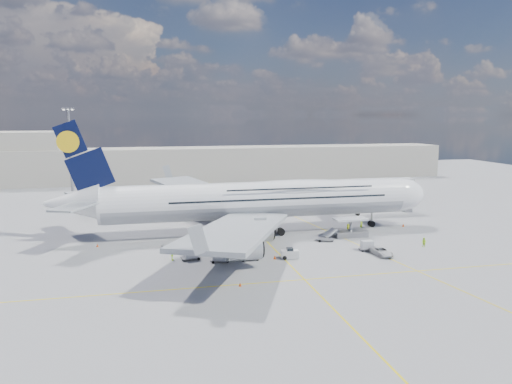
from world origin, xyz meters
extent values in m
plane|color=gray|center=(0.00, 0.00, 0.00)|extent=(300.00, 300.00, 0.00)
cube|color=#DBC50B|center=(0.00, 0.00, 0.01)|extent=(0.25, 220.00, 0.01)
cube|color=#DBC50B|center=(0.00, -20.00, 0.01)|extent=(120.00, 0.25, 0.01)
cube|color=#DBC50B|center=(14.00, 10.00, 0.01)|extent=(14.16, 99.06, 0.01)
cylinder|color=white|center=(0.00, 10.00, 6.80)|extent=(62.00, 7.20, 7.20)
cylinder|color=#9EA0A5|center=(0.00, 10.00, 6.65)|extent=(60.76, 7.13, 7.13)
ellipsoid|color=white|center=(8.00, 10.00, 8.78)|extent=(36.00, 6.84, 3.76)
ellipsoid|color=white|center=(31.00, 10.00, 6.80)|extent=(11.52, 7.20, 7.20)
ellipsoid|color=black|center=(34.24, 10.00, 7.40)|extent=(3.84, 4.16, 1.44)
cone|color=white|center=(-35.50, 10.00, 7.60)|extent=(10.00, 6.84, 6.84)
cube|color=black|center=(-33.50, 10.00, 16.40)|extent=(11.02, 0.46, 14.61)
cylinder|color=yellow|center=(-35.60, 10.00, 18.90)|extent=(4.00, 0.60, 4.00)
cube|color=#999EA3|center=(-8.00, 30.00, 5.60)|extent=(25.49, 39.15, 3.35)
cube|color=#999EA3|center=(-8.00, -10.00, 5.60)|extent=(25.49, 39.15, 3.35)
cylinder|color=#B7BABF|center=(-3.00, 22.50, 3.20)|extent=(5.20, 3.50, 3.50)
cylinder|color=#B7BABF|center=(-7.50, 33.00, 3.20)|extent=(5.20, 3.50, 3.50)
cylinder|color=#B7BABF|center=(-3.00, -2.50, 3.20)|extent=(5.20, 3.50, 3.50)
cylinder|color=#B7BABF|center=(-7.50, -13.00, 3.20)|extent=(5.20, 3.50, 3.50)
cylinder|color=gray|center=(25.00, 10.00, 2.20)|extent=(0.44, 0.44, 3.80)
cylinder|color=black|center=(25.00, 10.00, 0.65)|extent=(1.30, 0.90, 1.30)
cylinder|color=gray|center=(0.00, 10.00, 2.20)|extent=(0.56, 0.56, 3.80)
cylinder|color=black|center=(0.00, 13.20, 0.75)|extent=(1.50, 0.90, 1.50)
cube|color=#B7B7BC|center=(25.00, 18.60, 7.10)|extent=(3.00, 10.00, 2.60)
cube|color=#B7B7BC|center=(33.00, 23.60, 7.10)|extent=(18.00, 3.00, 2.60)
cylinder|color=gray|center=(27.00, 21.60, 3.55)|extent=(0.80, 0.80, 7.10)
cylinder|color=black|center=(27.00, 21.60, 0.45)|extent=(0.90, 0.80, 0.90)
cylinder|color=gray|center=(41.00, 23.60, 3.55)|extent=(1.00, 1.00, 7.10)
cube|color=gray|center=(41.00, 23.60, 0.40)|extent=(2.00, 2.00, 0.80)
cylinder|color=#B7B7BC|center=(25.00, 14.80, 7.10)|extent=(3.60, 3.60, 2.80)
cube|color=silver|center=(17.00, 2.90, 3.50)|extent=(6.50, 3.20, 0.35)
cube|color=gray|center=(17.00, 2.90, 0.55)|extent=(6.50, 3.20, 1.10)
cube|color=gray|center=(17.00, 2.90, 2.05)|extent=(0.22, 1.99, 3.00)
cylinder|color=black|center=(14.40, 1.70, 0.35)|extent=(0.70, 0.30, 0.70)
cube|color=silver|center=(12.80, 2.90, 1.00)|extent=(2.16, 2.60, 1.60)
cylinder|color=gray|center=(-40.00, 45.00, 12.50)|extent=(0.70, 0.70, 25.00)
cube|color=gray|center=(-40.00, 45.00, 25.20)|extent=(3.00, 0.40, 0.60)
cube|color=#B2AD9E|center=(0.00, 95.00, 6.00)|extent=(180.00, 16.00, 12.00)
cube|color=#B2AD9E|center=(-70.00, 100.00, 9.00)|extent=(40.00, 22.00, 18.00)
cube|color=#193814|center=(40.00, 140.00, 4.00)|extent=(160.00, 6.00, 8.00)
cube|color=gray|center=(-10.71, -8.65, 0.34)|extent=(3.28, 2.49, 0.17)
cylinder|color=black|center=(-11.87, -9.23, 0.21)|extent=(0.43, 0.17, 0.43)
cylinder|color=black|center=(-9.54, -8.07, 0.21)|extent=(0.43, 0.17, 0.43)
cube|color=silver|center=(-10.71, -8.65, 1.12)|extent=(2.52, 2.13, 1.46)
cube|color=gray|center=(-15.18, -6.17, 0.36)|extent=(3.36, 2.26, 0.18)
cylinder|color=black|center=(-16.41, -6.79, 0.23)|extent=(0.45, 0.18, 0.45)
cylinder|color=black|center=(-13.94, -5.56, 0.23)|extent=(0.45, 0.18, 0.45)
cube|color=silver|center=(-15.18, -6.17, 1.18)|extent=(2.54, 1.99, 1.54)
cube|color=gray|center=(-5.77, -8.67, 0.35)|extent=(3.15, 1.84, 0.18)
cylinder|color=black|center=(-6.98, -9.28, 0.22)|extent=(0.45, 0.18, 0.45)
cylinder|color=black|center=(-4.55, -8.06, 0.22)|extent=(0.45, 0.18, 0.45)
cube|color=silver|center=(-5.77, -8.67, 1.16)|extent=(2.33, 1.68, 1.52)
cube|color=gray|center=(-18.27, 2.50, 0.30)|extent=(2.88, 2.17, 0.15)
cylinder|color=black|center=(-19.29, 1.99, 0.19)|extent=(0.38, 0.15, 0.38)
cylinder|color=black|center=(-17.24, 3.02, 0.19)|extent=(0.38, 0.15, 0.38)
cube|color=gray|center=(15.79, -7.42, 0.33)|extent=(2.83, 1.55, 0.17)
cylinder|color=black|center=(14.67, -7.98, 0.21)|extent=(0.41, 0.17, 0.41)
cylinder|color=black|center=(16.91, -6.86, 0.21)|extent=(0.41, 0.17, 0.41)
cube|color=silver|center=(15.79, -7.42, 1.07)|extent=(2.08, 1.44, 1.40)
cube|color=gray|center=(10.81, 0.51, 0.37)|extent=(3.56, 2.78, 0.19)
cylinder|color=black|center=(9.55, -0.12, 0.23)|extent=(0.46, 0.19, 0.46)
cylinder|color=black|center=(12.07, 1.14, 0.23)|extent=(0.46, 0.19, 0.46)
cube|color=silver|center=(1.01, -9.14, 0.72)|extent=(3.04, 1.73, 1.34)
cube|color=black|center=(1.01, -9.14, 1.54)|extent=(1.19, 1.37, 0.51)
cylinder|color=black|center=(-0.02, -9.71, 0.33)|extent=(0.66, 0.26, 0.66)
cylinder|color=black|center=(2.04, -8.58, 0.33)|extent=(0.66, 0.26, 0.66)
cube|color=gray|center=(-3.09, 31.04, 0.88)|extent=(6.03, 3.28, 1.76)
cube|color=silver|center=(-3.71, 31.04, 2.55)|extent=(4.59, 3.05, 1.93)
cube|color=silver|center=(-0.89, 31.04, 1.67)|extent=(1.98, 2.31, 1.41)
cube|color=black|center=(-0.28, 31.04, 1.85)|extent=(0.50, 1.75, 0.79)
cylinder|color=black|center=(-1.16, 30.03, 0.48)|extent=(0.97, 0.31, 0.97)
cylinder|color=black|center=(-5.02, 32.06, 0.48)|extent=(0.97, 0.31, 0.97)
cube|color=#F3510C|center=(-3.71, 31.04, 1.93)|extent=(4.64, 3.10, 0.44)
cube|color=gray|center=(-12.67, 50.98, 0.88)|extent=(6.07, 3.64, 1.76)
cube|color=silver|center=(-13.28, 50.98, 2.55)|extent=(4.66, 3.30, 1.93)
cube|color=silver|center=(-10.47, 50.98, 1.67)|extent=(2.09, 2.38, 1.40)
cube|color=black|center=(-9.86, 50.98, 1.84)|extent=(0.62, 1.72, 0.79)
cylinder|color=black|center=(-10.74, 49.97, 0.48)|extent=(0.97, 0.31, 0.97)
cylinder|color=black|center=(-14.60, 51.99, 0.48)|extent=(0.97, 0.31, 0.97)
imported|color=silver|center=(16.80, -10.89, 0.71)|extent=(2.75, 5.29, 1.42)
imported|color=#9DDA17|center=(21.99, 8.58, 1.00)|extent=(0.87, 0.76, 2.00)
imported|color=#ADED19|center=(26.73, -7.75, 0.90)|extent=(1.00, 1.09, 1.80)
imported|color=#C1FD1A|center=(-18.21, -5.89, 0.90)|extent=(0.74, 1.14, 1.80)
imported|color=#ECFF1A|center=(18.08, 6.43, 0.87)|extent=(0.75, 0.96, 1.73)
imported|color=#B9FC1A|center=(-8.18, -3.79, 0.91)|extent=(1.21, 0.73, 1.82)
cone|color=#F3510C|center=(31.72, 8.56, 0.32)|extent=(0.50, 0.50, 0.64)
cube|color=#F3510C|center=(31.72, 8.56, 0.02)|extent=(0.43, 0.43, 0.03)
cone|color=#F3510C|center=(-12.32, 28.11, 0.25)|extent=(0.39, 0.39, 0.50)
cube|color=#F3510C|center=(-12.32, 28.11, 0.01)|extent=(0.34, 0.34, 0.03)
cone|color=#F3510C|center=(-6.26, 40.31, 0.29)|extent=(0.46, 0.46, 0.58)
cube|color=#F3510C|center=(-6.26, 40.31, 0.02)|extent=(0.39, 0.39, 0.03)
cone|color=#F3510C|center=(-1.55, -9.02, 0.32)|extent=(0.50, 0.50, 0.63)
cube|color=#F3510C|center=(-1.55, -9.02, 0.02)|extent=(0.43, 0.43, 0.03)
cone|color=#F3510C|center=(-9.69, -20.73, 0.26)|extent=(0.41, 0.41, 0.52)
cube|color=#F3510C|center=(-9.69, -20.73, 0.01)|extent=(0.35, 0.35, 0.03)
cone|color=#F3510C|center=(-31.01, 5.76, 0.29)|extent=(0.45, 0.45, 0.57)
cube|color=#F3510C|center=(-31.01, 5.76, 0.02)|extent=(0.39, 0.39, 0.03)
camera|label=1|loc=(-22.34, -86.51, 23.74)|focal=35.00mm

